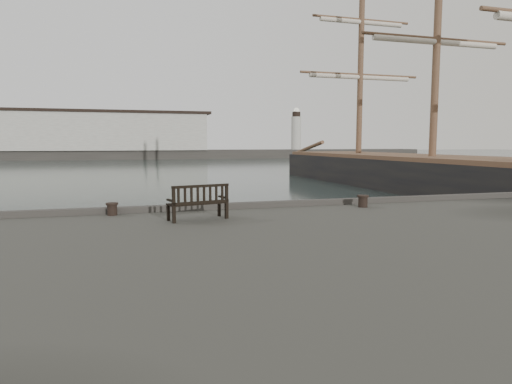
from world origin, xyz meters
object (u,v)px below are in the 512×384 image
(bollard_left, at_px, (112,209))
(bench, at_px, (198,209))
(tall_ship_main, at_px, (431,181))
(bollard_right, at_px, (363,201))

(bollard_left, bearing_deg, bench, -32.35)
(bench, relative_size, bollard_left, 4.69)
(bench, bearing_deg, tall_ship_main, 26.44)
(tall_ship_main, bearing_deg, bench, -140.76)
(bench, xyz_separation_m, tall_ship_main, (20.44, 17.27, -1.11))
(bench, distance_m, bollard_right, 5.54)
(bollard_left, relative_size, bollard_right, 0.93)
(tall_ship_main, bearing_deg, bollard_right, -133.45)
(bollard_left, distance_m, tall_ship_main, 27.69)
(bollard_left, relative_size, tall_ship_main, 0.01)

